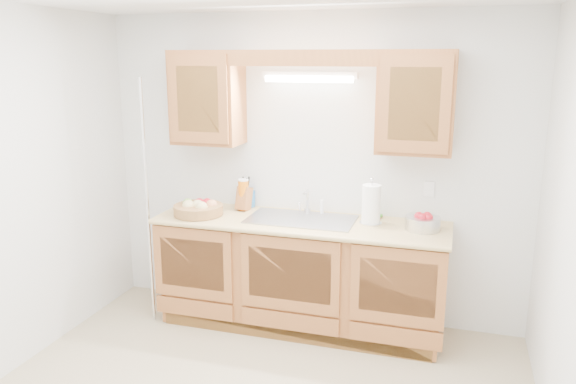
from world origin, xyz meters
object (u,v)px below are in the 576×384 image
(paper_towel, at_px, (371,205))
(knife_block, at_px, (244,198))
(apple_bowl, at_px, (423,222))
(fruit_basket, at_px, (198,208))

(paper_towel, bearing_deg, knife_block, 174.59)
(paper_towel, height_order, apple_bowl, paper_towel)
(paper_towel, xyz_separation_m, apple_bowl, (0.39, -0.05, -0.09))
(paper_towel, bearing_deg, apple_bowl, -6.58)
(fruit_basket, distance_m, knife_block, 0.40)
(apple_bowl, bearing_deg, fruit_basket, -176.38)
(knife_block, height_order, paper_towel, paper_towel)
(fruit_basket, height_order, knife_block, knife_block)
(fruit_basket, distance_m, paper_towel, 1.39)
(fruit_basket, xyz_separation_m, knife_block, (0.29, 0.26, 0.05))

